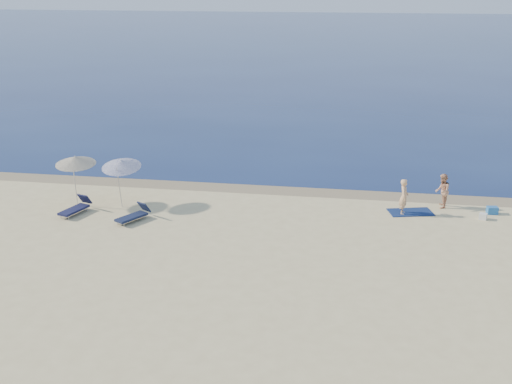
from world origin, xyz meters
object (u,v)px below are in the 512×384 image
(person_left, at_px, (404,197))
(blue_cooler, at_px, (492,210))
(person_right, at_px, (442,191))
(umbrella_near, at_px, (121,164))

(person_left, height_order, blue_cooler, person_left)
(person_left, distance_m, blue_cooler, 4.12)
(person_right, bearing_deg, umbrella_near, -76.27)
(umbrella_near, bearing_deg, person_right, 4.39)
(person_left, bearing_deg, person_right, -52.37)
(person_left, xyz_separation_m, person_right, (1.81, 1.16, -0.01))
(blue_cooler, height_order, umbrella_near, umbrella_near)
(person_left, height_order, umbrella_near, umbrella_near)
(person_right, relative_size, blue_cooler, 3.44)
(blue_cooler, xyz_separation_m, umbrella_near, (-16.93, -1.63, 1.87))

